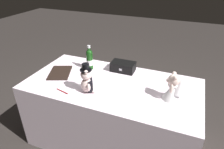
{
  "coord_description": "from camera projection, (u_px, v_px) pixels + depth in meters",
  "views": [
    {
      "loc": [
        0.64,
        -1.56,
        1.78
      ],
      "look_at": [
        0.0,
        0.0,
        0.85
      ],
      "focal_mm": 32.19,
      "sensor_mm": 36.0,
      "label": 1
    }
  ],
  "objects": [
    {
      "name": "teddy_bear_bride",
      "position": [
        174.0,
        88.0,
        1.69
      ],
      "size": [
        0.21,
        0.17,
        0.25
      ],
      "color": "white",
      "rests_on": "reception_table"
    },
    {
      "name": "signing_pen",
      "position": [
        62.0,
        91.0,
        1.85
      ],
      "size": [
        0.15,
        0.04,
        0.01
      ],
      "color": "maroon",
      "rests_on": "reception_table"
    },
    {
      "name": "teddy_bear_groom",
      "position": [
        87.0,
        80.0,
        1.79
      ],
      "size": [
        0.14,
        0.14,
        0.28
      ],
      "color": "beige",
      "rests_on": "reception_table"
    },
    {
      "name": "gift_case_black",
      "position": [
        123.0,
        67.0,
        2.18
      ],
      "size": [
        0.26,
        0.16,
        0.1
      ],
      "color": "black",
      "rests_on": "reception_table"
    },
    {
      "name": "champagne_bottle",
      "position": [
        90.0,
        59.0,
        2.19
      ],
      "size": [
        0.07,
        0.07,
        0.27
      ],
      "color": "#123F10",
      "rests_on": "reception_table"
    },
    {
      "name": "reception_table",
      "position": [
        112.0,
        113.0,
        2.15
      ],
      "size": [
        1.7,
        0.86,
        0.75
      ],
      "primitive_type": "cube",
      "color": "white",
      "rests_on": "ground_plane"
    },
    {
      "name": "ground_plane",
      "position": [
        112.0,
        138.0,
        2.34
      ],
      "size": [
        12.0,
        12.0,
        0.0
      ],
      "primitive_type": "plane",
      "color": "#2D2826"
    },
    {
      "name": "guestbook",
      "position": [
        60.0,
        73.0,
        2.15
      ],
      "size": [
        0.31,
        0.36,
        0.02
      ],
      "primitive_type": "cube",
      "rotation": [
        0.0,
        0.0,
        0.39
      ],
      "color": "black",
      "rests_on": "reception_table"
    }
  ]
}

